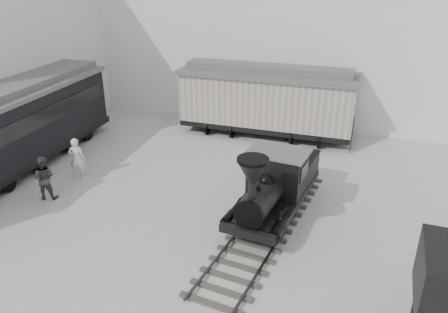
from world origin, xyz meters
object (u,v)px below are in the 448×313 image
(visitor_b, at_px, (44,178))
(visitor_a, at_px, (77,159))
(locomotive, at_px, (274,189))
(passenger_coach, at_px, (5,132))
(boxcar, at_px, (267,99))

(visitor_b, bearing_deg, visitor_a, -113.48)
(locomotive, distance_m, visitor_b, 8.95)
(passenger_coach, xyz_separation_m, visitor_a, (3.10, 0.49, -1.04))
(locomotive, xyz_separation_m, visitor_b, (-8.85, -1.35, -0.28))
(passenger_coach, distance_m, visitor_a, 3.30)
(locomotive, height_order, visitor_a, locomotive)
(boxcar, bearing_deg, visitor_a, -130.12)
(boxcar, bearing_deg, passenger_coach, -139.44)
(boxcar, xyz_separation_m, visitor_b, (-6.70, -9.48, -1.09))
(locomotive, relative_size, passenger_coach, 0.69)
(locomotive, relative_size, boxcar, 0.99)
(visitor_a, bearing_deg, locomotive, 159.17)
(visitor_b, bearing_deg, boxcar, -143.03)
(passenger_coach, bearing_deg, boxcar, 38.37)
(locomotive, distance_m, visitor_a, 8.68)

